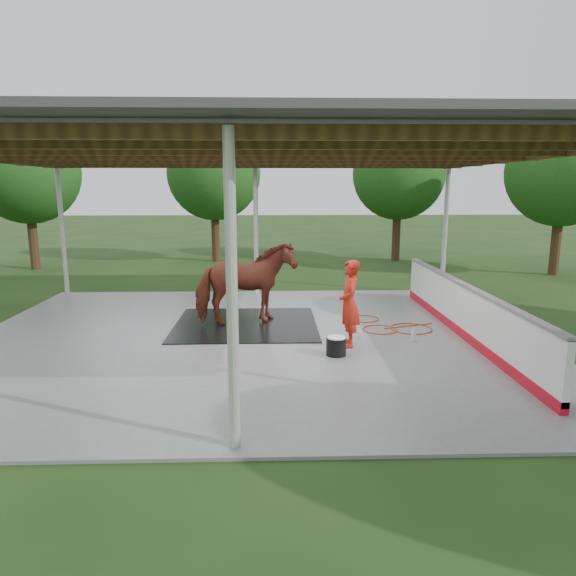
{
  "coord_description": "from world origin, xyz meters",
  "views": [
    {
      "loc": [
        0.48,
        -10.64,
        3.23
      ],
      "look_at": [
        0.81,
        0.03,
        1.12
      ],
      "focal_mm": 32.0,
      "sensor_mm": 36.0,
      "label": 1
    }
  ],
  "objects_px": {
    "horse": "(245,284)",
    "handler": "(349,304)",
    "dasher_board": "(463,311)",
    "wash_bucket": "(336,346)"
  },
  "relations": [
    {
      "from": "dasher_board",
      "to": "horse",
      "type": "bearing_deg",
      "value": 167.37
    },
    {
      "from": "dasher_board",
      "to": "handler",
      "type": "relative_size",
      "value": 4.54
    },
    {
      "from": "horse",
      "to": "wash_bucket",
      "type": "height_order",
      "value": "horse"
    },
    {
      "from": "dasher_board",
      "to": "handler",
      "type": "height_order",
      "value": "handler"
    },
    {
      "from": "dasher_board",
      "to": "wash_bucket",
      "type": "distance_m",
      "value": 3.17
    },
    {
      "from": "horse",
      "to": "handler",
      "type": "bearing_deg",
      "value": -146.14
    },
    {
      "from": "horse",
      "to": "handler",
      "type": "height_order",
      "value": "horse"
    },
    {
      "from": "dasher_board",
      "to": "horse",
      "type": "height_order",
      "value": "horse"
    },
    {
      "from": "dasher_board",
      "to": "wash_bucket",
      "type": "xyz_separation_m",
      "value": [
        -2.9,
        -1.23,
        -0.36
      ]
    },
    {
      "from": "dasher_board",
      "to": "horse",
      "type": "xyz_separation_m",
      "value": [
        -4.75,
        1.06,
        0.44
      ]
    }
  ]
}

